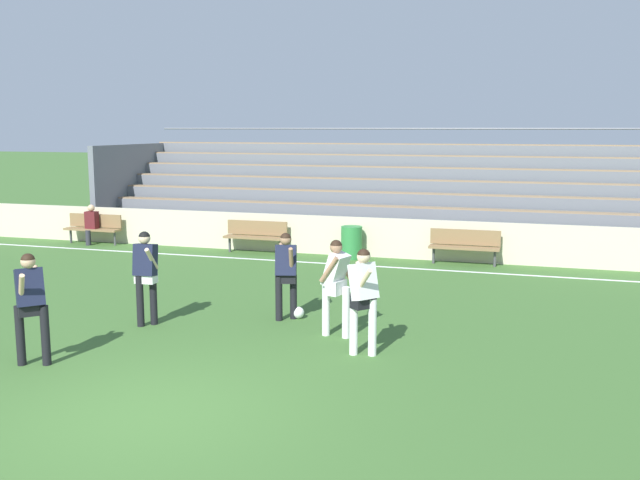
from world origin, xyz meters
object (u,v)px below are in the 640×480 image
player_white_pressing_high (336,279)px  soccer_ball (298,313)px  player_dark_deep_cover (286,269)px  bleacher_stand (435,191)px  spectator_seated (91,221)px  player_dark_overlapping (146,270)px  bench_centre_sideline (256,234)px  bench_far_right (465,244)px  bench_near_bin (94,226)px  player_white_wide_right (363,292)px  trash_bin (352,242)px  player_dark_wide_left (30,299)px

player_white_pressing_high → soccer_ball: (-0.99, 0.91, -0.88)m
player_dark_deep_cover → player_white_pressing_high: bearing=-33.2°
bleacher_stand → soccer_ball: bleacher_stand is taller
spectator_seated → player_dark_overlapping: 9.77m
bench_centre_sideline → soccer_ball: 7.18m
bench_centre_sideline → bench_far_right: 5.81m
bench_far_right → soccer_ball: (-2.36, -6.28, -0.44)m
spectator_seated → soccer_ball: bearing=-35.1°
bench_near_bin → soccer_ball: bench_near_bin is taller
bench_centre_sideline → soccer_ball: bench_centre_sideline is taller
player_white_wide_right → player_dark_overlapping: bearing=173.3°
player_white_wide_right → bench_far_right: bearing=85.0°
bench_centre_sideline → player_dark_overlapping: (1.02, -7.53, 0.47)m
spectator_seated → soccer_ball: (8.78, -6.17, -0.59)m
trash_bin → player_dark_wide_left: 10.20m
spectator_seated → player_white_wide_right: player_white_wide_right is taller
spectator_seated → player_dark_wide_left: 11.46m
bench_near_bin → bench_far_right: 11.14m
bench_centre_sideline → player_white_wide_right: (5.12, -8.02, 0.46)m
bench_centre_sideline → spectator_seated: bearing=-178.8°
bench_centre_sideline → trash_bin: size_ratio=2.06×
bench_centre_sideline → player_dark_deep_cover: size_ratio=1.11×
bench_centre_sideline → player_dark_overlapping: bearing=-82.3°
trash_bin → spectator_seated: 8.14m
player_dark_deep_cover → player_white_pressing_high: player_white_pressing_high is taller
bleacher_stand → spectator_seated: 10.63m
bench_far_right → player_dark_overlapping: 8.94m
player_white_wide_right → soccer_ball: 2.57m
bench_far_right → trash_bin: bearing=-179.7°
bench_far_right → player_dark_wide_left: 11.27m
bench_near_bin → spectator_seated: size_ratio=1.49×
player_white_wide_right → soccer_ball: bearing=133.9°
bench_centre_sideline → player_dark_overlapping: player_dark_overlapping is taller
bleacher_stand → bench_centre_sideline: bearing=-138.3°
bench_near_bin → player_dark_overlapping: 9.86m
player_white_pressing_high → player_dark_wide_left: player_dark_wide_left is taller
player_white_pressing_high → player_dark_deep_cover: bearing=146.8°
bleacher_stand → trash_bin: bearing=-112.5°
soccer_ball → player_dark_deep_cover: bearing=-144.0°
player_dark_overlapping → player_dark_wide_left: bearing=-101.1°
player_dark_deep_cover → player_dark_overlapping: player_dark_overlapping is taller
player_dark_overlapping → player_white_pressing_high: bearing=5.7°
player_dark_deep_cover → player_white_pressing_high: 1.41m
bleacher_stand → player_white_wide_right: (0.67, -11.98, -0.54)m
player_white_pressing_high → bleacher_stand: bearing=90.0°
player_dark_deep_cover → bleacher_stand: bearing=83.5°
trash_bin → player_dark_overlapping: size_ratio=0.51×
player_dark_deep_cover → bench_far_right: bearing=68.3°
player_white_pressing_high → player_dark_overlapping: size_ratio=0.98×
spectator_seated → player_dark_wide_left: size_ratio=0.71×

